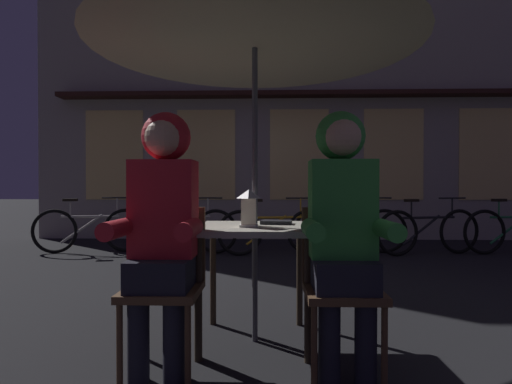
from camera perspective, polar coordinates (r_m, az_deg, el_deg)
The scene contains 15 objects.
ground_plane at distance 2.77m, azimuth -0.17°, elevation -20.12°, with size 60.00×60.00×0.00m, color black.
cafe_table at distance 2.62m, azimuth -0.17°, elevation -6.94°, with size 0.72×0.72×0.74m.
patio_umbrella at distance 2.81m, azimuth -0.17°, elevation 23.16°, with size 2.10×2.10×2.31m.
lantern at distance 2.51m, azimuth -1.02°, elevation -2.15°, with size 0.11×0.11×0.23m.
chair_left at distance 2.35m, azimuth -12.52°, elevation -11.53°, with size 0.40×0.40×0.87m.
chair_right at distance 2.31m, azimuth 11.76°, elevation -11.72°, with size 0.40×0.40×0.87m.
person_left_hooded at distance 2.24m, azimuth -12.90°, elevation -2.89°, with size 0.45×0.56×1.40m.
person_right_hooded at distance 2.21m, azimuth 12.04°, elevation -2.94°, with size 0.45×0.56×1.40m.
shopfront_building at distance 8.28m, azimuth 5.92°, elevation 15.40°, with size 10.00×0.93×6.20m.
bicycle_nearest at distance 6.62m, azimuth -22.20°, elevation -4.90°, with size 1.66×0.35×0.84m.
bicycle_second at distance 6.25m, azimuth -10.19°, elevation -5.19°, with size 1.67×0.30×0.84m.
bicycle_third at distance 5.95m, azimuth 2.61°, elevation -5.48°, with size 1.66×0.37×0.84m.
bicycle_fourth at distance 6.34m, azimuth 12.94°, elevation -5.12°, with size 1.67×0.26×0.84m.
bicycle_fifth at distance 6.45m, azimuth 23.02°, elevation -5.05°, with size 1.64×0.46×0.84m.
book at distance 2.72m, azimuth 2.87°, elevation -4.25°, with size 0.20×0.14×0.02m, color black.
Camera 1 is at (0.08, -2.59, 0.99)m, focal length 28.57 mm.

